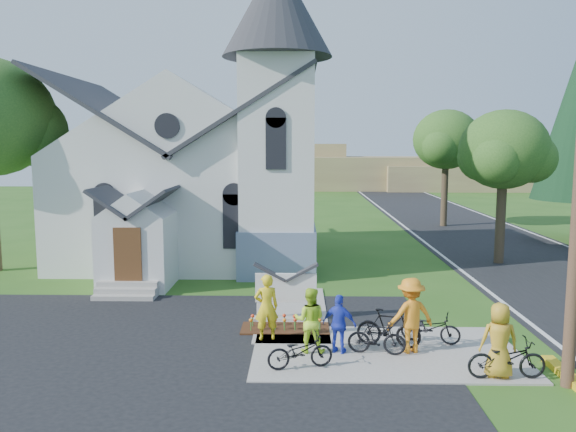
{
  "coord_description": "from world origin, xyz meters",
  "views": [
    {
      "loc": [
        -0.81,
        -13.78,
        5.45
      ],
      "look_at": [
        -1.17,
        5.0,
        3.07
      ],
      "focal_mm": 35.0,
      "sensor_mm": 36.0,
      "label": 1
    }
  ],
  "objects_px": {
    "cyclist_2": "(339,324)",
    "cyclist_4": "(499,340)",
    "bike_3": "(377,337)",
    "bike_1": "(389,328)",
    "cyclist_0": "(266,307)",
    "bike_4": "(507,359)",
    "church_sign": "(286,288)",
    "cyclist_3": "(411,315)",
    "bike_0": "(300,351)",
    "bike_2": "(430,328)",
    "cyclist_1": "(310,320)"
  },
  "relations": [
    {
      "from": "cyclist_2",
      "to": "cyclist_4",
      "type": "xyz_separation_m",
      "value": [
        3.61,
        -1.46,
        0.11
      ]
    },
    {
      "from": "bike_3",
      "to": "bike_1",
      "type": "bearing_deg",
      "value": -24.84
    },
    {
      "from": "cyclist_0",
      "to": "bike_4",
      "type": "distance_m",
      "value": 6.29
    },
    {
      "from": "church_sign",
      "to": "bike_4",
      "type": "relative_size",
      "value": 1.21
    },
    {
      "from": "church_sign",
      "to": "cyclist_3",
      "type": "bearing_deg",
      "value": -39.44
    },
    {
      "from": "bike_1",
      "to": "bike_0",
      "type": "bearing_deg",
      "value": 138.71
    },
    {
      "from": "cyclist_0",
      "to": "bike_2",
      "type": "xyz_separation_m",
      "value": [
        4.52,
        -0.18,
        -0.51
      ]
    },
    {
      "from": "bike_0",
      "to": "bike_2",
      "type": "relative_size",
      "value": 1.01
    },
    {
      "from": "cyclist_1",
      "to": "cyclist_4",
      "type": "xyz_separation_m",
      "value": [
        4.38,
        -1.54,
        0.03
      ]
    },
    {
      "from": "cyclist_2",
      "to": "church_sign",
      "type": "bearing_deg",
      "value": -41.02
    },
    {
      "from": "cyclist_0",
      "to": "bike_0",
      "type": "height_order",
      "value": "cyclist_0"
    },
    {
      "from": "bike_0",
      "to": "bike_4",
      "type": "bearing_deg",
      "value": -109.82
    },
    {
      "from": "bike_0",
      "to": "cyclist_2",
      "type": "height_order",
      "value": "cyclist_2"
    },
    {
      "from": "bike_4",
      "to": "church_sign",
      "type": "bearing_deg",
      "value": 48.6
    },
    {
      "from": "bike_1",
      "to": "cyclist_4",
      "type": "xyz_separation_m",
      "value": [
        2.25,
        -1.93,
        0.37
      ]
    },
    {
      "from": "church_sign",
      "to": "bike_2",
      "type": "bearing_deg",
      "value": -26.73
    },
    {
      "from": "cyclist_2",
      "to": "bike_2",
      "type": "relative_size",
      "value": 0.96
    },
    {
      "from": "cyclist_4",
      "to": "cyclist_2",
      "type": "bearing_deg",
      "value": -19.15
    },
    {
      "from": "bike_1",
      "to": "cyclist_2",
      "type": "relative_size",
      "value": 1.11
    },
    {
      "from": "cyclist_2",
      "to": "cyclist_3",
      "type": "distance_m",
      "value": 1.88
    },
    {
      "from": "cyclist_0",
      "to": "cyclist_4",
      "type": "height_order",
      "value": "cyclist_0"
    },
    {
      "from": "cyclist_2",
      "to": "cyclist_3",
      "type": "xyz_separation_m",
      "value": [
        1.86,
        0.1,
        0.21
      ]
    },
    {
      "from": "cyclist_0",
      "to": "bike_2",
      "type": "height_order",
      "value": "cyclist_0"
    },
    {
      "from": "church_sign",
      "to": "cyclist_3",
      "type": "height_order",
      "value": "cyclist_3"
    },
    {
      "from": "church_sign",
      "to": "bike_1",
      "type": "bearing_deg",
      "value": -40.13
    },
    {
      "from": "bike_2",
      "to": "cyclist_4",
      "type": "height_order",
      "value": "cyclist_4"
    },
    {
      "from": "cyclist_2",
      "to": "bike_2",
      "type": "xyz_separation_m",
      "value": [
        2.56,
        0.81,
        -0.35
      ]
    },
    {
      "from": "cyclist_1",
      "to": "bike_4",
      "type": "relative_size",
      "value": 0.95
    },
    {
      "from": "cyclist_3",
      "to": "bike_0",
      "type": "bearing_deg",
      "value": 5.9
    },
    {
      "from": "cyclist_0",
      "to": "bike_1",
      "type": "distance_m",
      "value": 3.38
    },
    {
      "from": "bike_1",
      "to": "cyclist_3",
      "type": "bearing_deg",
      "value": -109.16
    },
    {
      "from": "church_sign",
      "to": "cyclist_2",
      "type": "distance_m",
      "value": 3.19
    },
    {
      "from": "cyclist_0",
      "to": "cyclist_2",
      "type": "relative_size",
      "value": 1.2
    },
    {
      "from": "bike_2",
      "to": "bike_3",
      "type": "relative_size",
      "value": 1.07
    },
    {
      "from": "bike_2",
      "to": "cyclist_3",
      "type": "relative_size",
      "value": 0.81
    },
    {
      "from": "cyclist_3",
      "to": "cyclist_4",
      "type": "distance_m",
      "value": 2.35
    },
    {
      "from": "bike_4",
      "to": "cyclist_2",
      "type": "bearing_deg",
      "value": 66.2
    },
    {
      "from": "cyclist_2",
      "to": "bike_4",
      "type": "xyz_separation_m",
      "value": [
        3.77,
        -1.56,
        -0.3
      ]
    },
    {
      "from": "bike_0",
      "to": "bike_4",
      "type": "height_order",
      "value": "bike_4"
    },
    {
      "from": "bike_3",
      "to": "bike_2",
      "type": "bearing_deg",
      "value": -50.0
    },
    {
      "from": "cyclist_0",
      "to": "bike_1",
      "type": "xyz_separation_m",
      "value": [
        3.31,
        -0.53,
        -0.41
      ]
    },
    {
      "from": "bike_2",
      "to": "bike_4",
      "type": "distance_m",
      "value": 2.66
    },
    {
      "from": "cyclist_4",
      "to": "cyclist_1",
      "type": "bearing_deg",
      "value": -16.42
    },
    {
      "from": "cyclist_0",
      "to": "bike_3",
      "type": "xyz_separation_m",
      "value": [
        2.92,
        -1.08,
        -0.48
      ]
    },
    {
      "from": "bike_0",
      "to": "cyclist_1",
      "type": "height_order",
      "value": "cyclist_1"
    },
    {
      "from": "bike_1",
      "to": "cyclist_2",
      "type": "bearing_deg",
      "value": 125.07
    },
    {
      "from": "bike_4",
      "to": "bike_0",
      "type": "bearing_deg",
      "value": 82.65
    },
    {
      "from": "cyclist_0",
      "to": "cyclist_3",
      "type": "xyz_separation_m",
      "value": [
        3.82,
        -0.89,
        0.06
      ]
    },
    {
      "from": "cyclist_3",
      "to": "bike_3",
      "type": "height_order",
      "value": "cyclist_3"
    },
    {
      "from": "bike_0",
      "to": "bike_3",
      "type": "bearing_deg",
      "value": -77.96
    }
  ]
}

